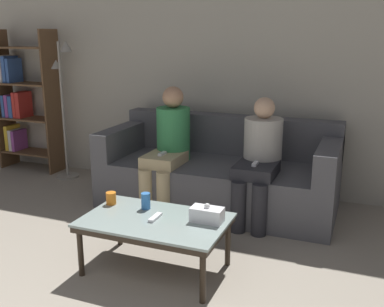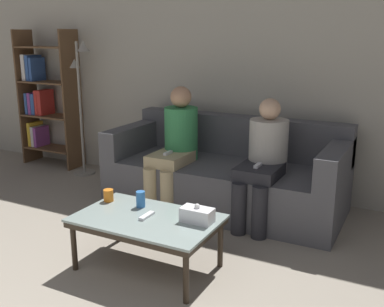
# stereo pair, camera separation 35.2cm
# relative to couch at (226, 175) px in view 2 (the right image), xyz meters

# --- Properties ---
(wall_back) EXTENTS (12.00, 0.06, 2.60)m
(wall_back) POSITION_rel_couch_xyz_m (0.00, 0.56, 0.99)
(wall_back) COLOR #B7B2A3
(wall_back) RESTS_ON ground_plane
(couch) EXTENTS (2.22, 0.96, 0.84)m
(couch) POSITION_rel_couch_xyz_m (0.00, 0.00, 0.00)
(couch) COLOR #515156
(couch) RESTS_ON ground_plane
(coffee_table) EXTENTS (1.00, 0.62, 0.39)m
(coffee_table) POSITION_rel_couch_xyz_m (-0.01, -1.39, 0.04)
(coffee_table) COLOR #8C9E99
(coffee_table) RESTS_ON ground_plane
(cup_near_left) EXTENTS (0.07, 0.07, 0.12)m
(cup_near_left) POSITION_rel_couch_xyz_m (-0.15, -1.25, 0.14)
(cup_near_left) COLOR #3372BF
(cup_near_left) RESTS_ON coffee_table
(cup_near_right) EXTENTS (0.08, 0.08, 0.09)m
(cup_near_right) POSITION_rel_couch_xyz_m (-0.44, -1.26, 0.13)
(cup_near_right) COLOR orange
(cup_near_right) RESTS_ON coffee_table
(tissue_box) EXTENTS (0.22, 0.12, 0.13)m
(tissue_box) POSITION_rel_couch_xyz_m (0.34, -1.30, 0.13)
(tissue_box) COLOR white
(tissue_box) RESTS_ON coffee_table
(game_remote) EXTENTS (0.04, 0.15, 0.02)m
(game_remote) POSITION_rel_couch_xyz_m (-0.01, -1.39, 0.09)
(game_remote) COLOR white
(game_remote) RESTS_ON coffee_table
(bookshelf) EXTENTS (0.78, 0.32, 1.69)m
(bookshelf) POSITION_rel_couch_xyz_m (-2.66, 0.33, 0.52)
(bookshelf) COLOR brown
(bookshelf) RESTS_ON ground_plane
(standing_lamp) EXTENTS (0.31, 0.26, 1.57)m
(standing_lamp) POSITION_rel_couch_xyz_m (-1.92, 0.19, 0.65)
(standing_lamp) COLOR gray
(standing_lamp) RESTS_ON ground_plane
(seated_person_left_end) EXTENTS (0.32, 0.65, 1.16)m
(seated_person_left_end) POSITION_rel_couch_xyz_m (-0.44, -0.21, 0.31)
(seated_person_left_end) COLOR tan
(seated_person_left_end) RESTS_ON ground_plane
(seated_person_mid_left) EXTENTS (0.34, 0.68, 1.10)m
(seated_person_mid_left) POSITION_rel_couch_xyz_m (0.44, -0.22, 0.28)
(seated_person_mid_left) COLOR #28282D
(seated_person_mid_left) RESTS_ON ground_plane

